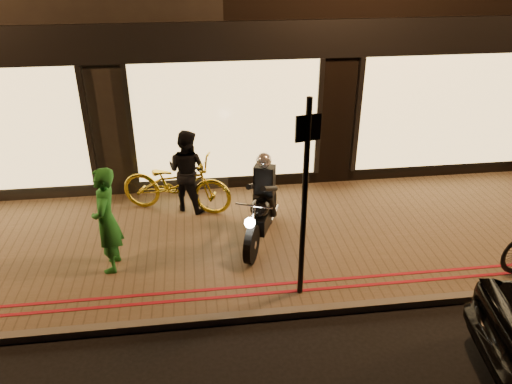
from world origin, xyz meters
TOP-DOWN VIEW (x-y plane):
  - ground at (0.00, 0.00)m, footprint 90.00×90.00m
  - sidewalk at (0.00, 2.00)m, footprint 50.00×4.00m
  - kerb_stone at (0.00, 0.05)m, footprint 50.00×0.14m
  - red_kerb_lines at (0.00, 0.55)m, footprint 50.00×0.26m
  - motorcycle at (0.43, 1.95)m, footprint 0.90×1.85m
  - sign_post at (0.79, 0.43)m, footprint 0.35×0.11m
  - bicycle_gold at (-1.04, 3.19)m, footprint 2.26×1.36m
  - person_green at (-2.06, 1.44)m, footprint 0.44×0.65m
  - person_dark at (-0.82, 3.24)m, footprint 0.99×0.93m

SIDE VIEW (x-z plane):
  - ground at x=0.00m, z-range 0.00..0.00m
  - sidewalk at x=0.00m, z-range 0.00..0.12m
  - kerb_stone at x=0.00m, z-range 0.00..0.12m
  - red_kerb_lines at x=0.00m, z-range 0.12..0.13m
  - bicycle_gold at x=-1.04m, z-range 0.12..1.24m
  - motorcycle at x=0.43m, z-range -0.06..1.53m
  - person_dark at x=-0.82m, z-range 0.12..1.73m
  - person_green at x=-2.06m, z-range 0.12..1.86m
  - sign_post at x=0.79m, z-range 0.30..3.30m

